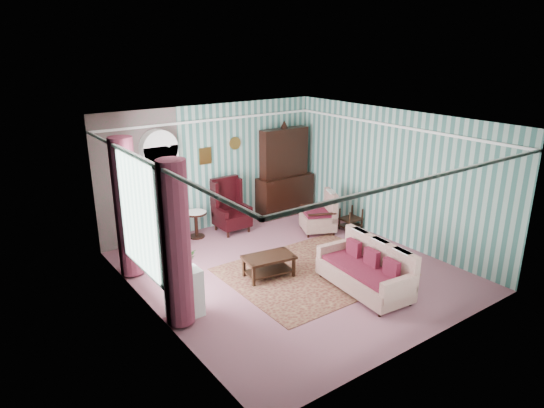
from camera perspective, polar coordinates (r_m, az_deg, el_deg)
floor at (r=9.50m, az=2.28°, el=-7.83°), size 6.00×6.00×0.00m
room_shell at (r=8.58m, az=-1.53°, el=3.60°), size 5.53×6.02×2.91m
bookcase at (r=10.76m, az=-12.78°, el=1.33°), size 0.80×0.28×2.24m
dresser_hutch at (r=12.21m, az=1.55°, el=4.13°), size 1.50×0.56×2.36m
wingback_left at (r=10.48m, az=-12.99°, el=-2.00°), size 0.76×0.80×1.25m
wingback_right at (r=11.21m, az=-4.77°, el=-0.21°), size 0.76×0.80×1.25m
seated_woman at (r=10.49m, az=-12.97°, el=-2.18°), size 0.44×0.40×1.18m
round_side_table at (r=11.07m, az=-8.90°, el=-2.43°), size 0.50×0.50×0.60m
nest_table at (r=11.54m, az=9.26°, el=-1.72°), size 0.45×0.38×0.54m
plant_stand at (r=7.98m, az=-10.27°, el=-10.39°), size 0.55×0.35×0.80m
rug at (r=9.46m, az=4.86°, el=-7.96°), size 3.20×2.60×0.01m
sofa at (r=8.74m, az=10.81°, el=-7.23°), size 1.21×1.92×0.94m
floral_armchair at (r=11.22m, az=5.44°, el=-0.75°), size 1.11×1.09×1.06m
coffee_table at (r=9.17m, az=-0.38°, el=-7.36°), size 1.02×0.68×0.43m
potted_plant_a at (r=7.66m, az=-10.26°, el=-6.69°), size 0.41×0.38×0.38m
potted_plant_b at (r=7.84m, az=-10.41°, el=-5.59°), size 0.31×0.27×0.51m
potted_plant_c at (r=7.75m, az=-11.68°, el=-6.56°), size 0.20×0.20×0.36m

